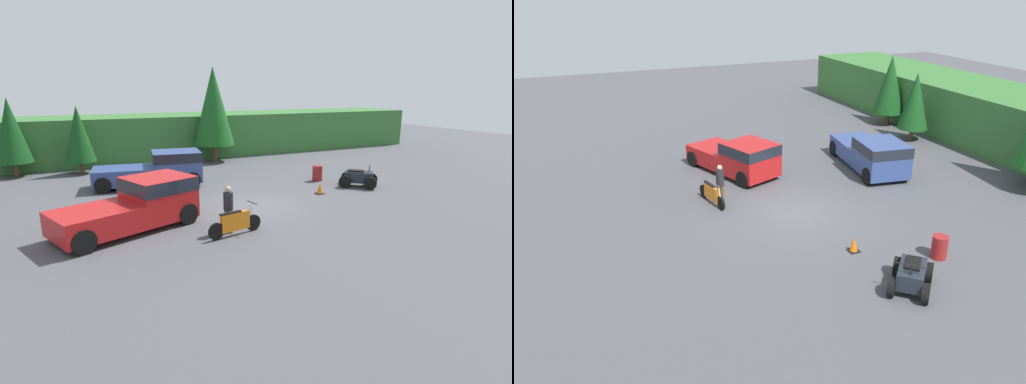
% 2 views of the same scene
% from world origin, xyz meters
% --- Properties ---
extents(ground_plane, '(80.00, 80.00, 0.00)m').
position_xyz_m(ground_plane, '(0.00, 0.00, 0.00)').
color(ground_plane, '#4C4C51').
extents(tree_left, '(2.10, 2.10, 4.77)m').
position_xyz_m(tree_left, '(-10.42, 12.31, 2.80)').
color(tree_left, brown).
rests_on(tree_left, ground_plane).
extents(tree_mid_left, '(1.88, 1.88, 4.26)m').
position_xyz_m(tree_mid_left, '(-6.74, 11.53, 2.51)').
color(tree_mid_left, brown).
rests_on(tree_mid_left, ground_plane).
extents(pickup_truck_red, '(5.72, 3.88, 1.89)m').
position_xyz_m(pickup_truck_red, '(-5.34, -0.61, 1.00)').
color(pickup_truck_red, red).
rests_on(pickup_truck_red, ground_plane).
extents(pickup_truck_second, '(6.02, 3.12, 1.89)m').
position_xyz_m(pickup_truck_second, '(-3.04, 6.06, 1.00)').
color(pickup_truck_second, '#334784').
rests_on(pickup_truck_second, ground_plane).
extents(dirt_bike, '(2.25, 0.71, 1.13)m').
position_xyz_m(dirt_bike, '(-2.33, -3.01, 0.47)').
color(dirt_bike, black).
rests_on(dirt_bike, ground_plane).
extents(quad_atv, '(2.35, 2.33, 1.20)m').
position_xyz_m(quad_atv, '(6.77, 0.99, 0.48)').
color(quad_atv, black).
rests_on(quad_atv, ground_plane).
extents(rider_person, '(0.47, 0.47, 1.77)m').
position_xyz_m(rider_person, '(-2.42, -2.57, 0.96)').
color(rider_person, brown).
rests_on(rider_person, ground_plane).
extents(traffic_cone, '(0.42, 0.42, 0.55)m').
position_xyz_m(traffic_cone, '(3.93, 0.59, 0.25)').
color(traffic_cone, black).
rests_on(traffic_cone, ground_plane).
extents(steel_barrel, '(0.58, 0.58, 0.88)m').
position_xyz_m(steel_barrel, '(5.57, 3.20, 0.44)').
color(steel_barrel, maroon).
rests_on(steel_barrel, ground_plane).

